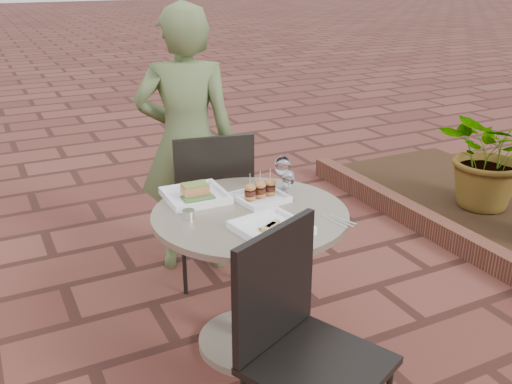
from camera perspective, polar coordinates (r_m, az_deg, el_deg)
name	(u,v)px	position (r m, az deg, el deg)	size (l,w,h in m)	color
ground	(251,322)	(3.12, -0.49, -12.91)	(60.00, 60.00, 0.00)	#5A2B23
cafe_table	(250,259)	(2.71, -0.57, -6.72)	(0.90, 0.90, 0.73)	gray
chair_far	(211,196)	(3.26, -4.49, -0.43)	(0.51, 0.51, 0.93)	black
chair_near	(298,332)	(2.11, 4.19, -13.80)	(0.58, 0.58, 0.93)	black
diner	(187,143)	(3.39, -6.95, 4.87)	(0.58, 0.38, 1.60)	#4F5E34
plate_salmon	(195,194)	(2.75, -6.08, -0.25)	(0.29, 0.29, 0.08)	white
plate_sliders	(260,194)	(2.72, 0.42, -0.15)	(0.25, 0.25, 0.14)	white
plate_tuna	(271,228)	(2.41, 1.52, -3.58)	(0.31, 0.31, 0.03)	white
wine_glass_right	(288,180)	(2.69, 3.26, 1.25)	(0.06, 0.06, 0.15)	white
wine_glass_mid	(283,167)	(2.78, 2.68, 2.56)	(0.08, 0.08, 0.19)	white
wine_glass_far	(284,168)	(2.84, 2.81, 2.38)	(0.06, 0.06, 0.15)	white
steel_ramekin	(189,214)	(2.54, -6.76, -2.25)	(0.06, 0.06, 0.04)	silver
cutlery_set	(338,221)	(2.53, 8.24, -2.85)	(0.08, 0.17, 0.00)	silver
planter_curb	(440,230)	(4.14, 17.90, -3.63)	(0.12, 3.00, 0.15)	brown
mulch_bed	(510,217)	(4.65, 24.09, -2.31)	(1.30, 3.00, 0.06)	black
potted_plant_a	(489,151)	(4.59, 22.30, 3.83)	(0.77, 0.67, 0.86)	#33662D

